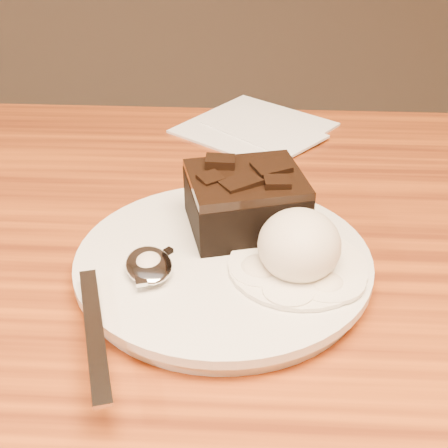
# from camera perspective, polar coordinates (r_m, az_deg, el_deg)

# --- Properties ---
(plate) EXTENTS (0.22, 0.22, 0.02)m
(plate) POSITION_cam_1_polar(r_m,az_deg,el_deg) (0.49, -0.06, -3.72)
(plate) COLOR silver
(plate) RESTS_ON dining_table
(brownie) EXTENTS (0.10, 0.09, 0.04)m
(brownie) POSITION_cam_1_polar(r_m,az_deg,el_deg) (0.51, 1.90, 1.67)
(brownie) COLOR black
(brownie) RESTS_ON plate
(ice_cream_scoop) EXTENTS (0.06, 0.06, 0.05)m
(ice_cream_scoop) POSITION_cam_1_polar(r_m,az_deg,el_deg) (0.46, 6.58, -1.84)
(ice_cream_scoop) COLOR silver
(ice_cream_scoop) RESTS_ON plate
(melt_puddle) EXTENTS (0.10, 0.10, 0.00)m
(melt_puddle) POSITION_cam_1_polar(r_m,az_deg,el_deg) (0.47, 6.44, -3.77)
(melt_puddle) COLOR white
(melt_puddle) RESTS_ON plate
(spoon) EXTENTS (0.09, 0.19, 0.01)m
(spoon) POSITION_cam_1_polar(r_m,az_deg,el_deg) (0.46, -6.56, -3.74)
(spoon) COLOR silver
(spoon) RESTS_ON plate
(napkin) EXTENTS (0.19, 0.19, 0.01)m
(napkin) POSITION_cam_1_polar(r_m,az_deg,el_deg) (0.73, 2.67, 8.46)
(napkin) COLOR white
(napkin) RESTS_ON dining_table
(crumb_a) EXTENTS (0.01, 0.01, 0.00)m
(crumb_a) POSITION_cam_1_polar(r_m,az_deg,el_deg) (0.49, -4.87, -2.37)
(crumb_a) COLOR black
(crumb_a) RESTS_ON plate
(crumb_b) EXTENTS (0.01, 0.01, 0.00)m
(crumb_b) POSITION_cam_1_polar(r_m,az_deg,el_deg) (0.49, 1.28, -1.76)
(crumb_b) COLOR black
(crumb_b) RESTS_ON plate
(crumb_c) EXTENTS (0.01, 0.01, 0.00)m
(crumb_c) POSITION_cam_1_polar(r_m,az_deg,el_deg) (0.49, 3.47, -2.34)
(crumb_c) COLOR black
(crumb_c) RESTS_ON plate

